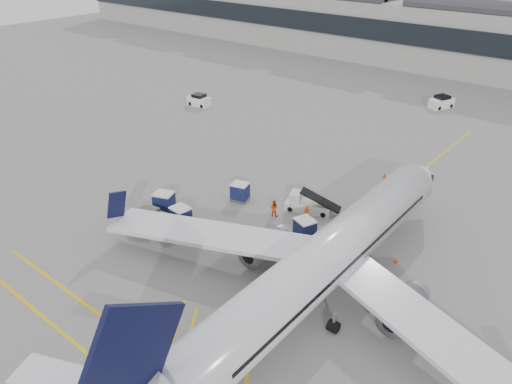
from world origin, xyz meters
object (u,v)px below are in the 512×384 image
Objects in this scene: baggage_cart_a at (305,229)px; pushback_tug at (150,218)px; ramp_agent_b at (274,208)px; airliner_main at (318,266)px; ramp_agent_a at (307,214)px; belt_loader at (307,204)px.

pushback_tug is (-11.51, -6.68, -0.28)m from baggage_cart_a.
airliner_main is at bearing 125.21° from ramp_agent_b.
pushback_tug is at bearing 30.56° from ramp_agent_b.
ramp_agent_a is at bearing 142.14° from baggage_cart_a.
airliner_main reaches higher than ramp_agent_a.
baggage_cart_a is 0.71× the size of pushback_tug.
ramp_agent_b reaches higher than ramp_agent_a.
belt_loader is 3.26× the size of ramp_agent_a.
pushback_tug is (-9.04, -10.70, 0.08)m from belt_loader.
baggage_cart_a is (-5.09, 5.95, -2.02)m from airliner_main.
baggage_cart_a is at bearing -78.56° from belt_loader.
airliner_main is 12.75m from belt_loader.
baggage_cart_a is 1.32× the size of ramp_agent_a.
pushback_tug is at bearing -178.33° from airliner_main.
baggage_cart_a reaches higher than pushback_tug.
airliner_main reaches higher than belt_loader.
baggage_cart_a is 4.39m from ramp_agent_b.
airliner_main is 10.75m from ramp_agent_a.
belt_loader reaches higher than pushback_tug.
ramp_agent_b is at bearing 37.56° from pushback_tug.
ramp_agent_b reaches higher than pushback_tug.
ramp_agent_a is (-1.40, 2.33, -0.17)m from baggage_cart_a.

